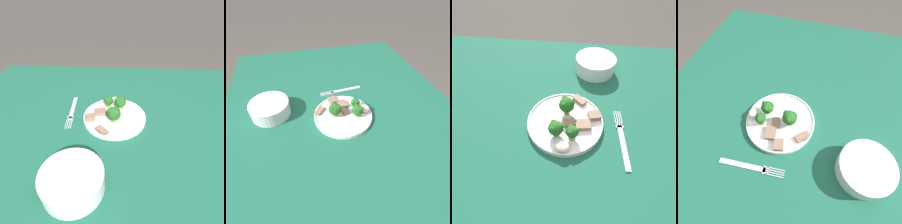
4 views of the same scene
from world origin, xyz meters
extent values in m
plane|color=#4C4742|center=(0.00, 0.00, 0.00)|extent=(8.00, 8.00, 0.00)
cube|color=#195642|center=(0.00, 0.00, 0.75)|extent=(1.34, 1.01, 0.03)
cylinder|color=brown|center=(0.61, -0.45, 0.37)|extent=(0.06, 0.06, 0.74)
cylinder|color=brown|center=(0.61, 0.45, 0.37)|extent=(0.06, 0.06, 0.74)
cylinder|color=white|center=(-0.01, 0.00, 0.77)|extent=(0.24, 0.24, 0.01)
torus|color=white|center=(-0.01, 0.00, 0.78)|extent=(0.24, 0.24, 0.01)
cube|color=silver|center=(0.16, -0.06, 0.77)|extent=(0.03, 0.15, 0.00)
cube|color=silver|center=(0.16, 0.01, 0.77)|extent=(0.03, 0.02, 0.00)
cube|color=silver|center=(0.16, 0.04, 0.77)|extent=(0.01, 0.06, 0.00)
cube|color=silver|center=(0.16, 0.04, 0.77)|extent=(0.01, 0.06, 0.00)
cube|color=silver|center=(0.15, 0.04, 0.77)|extent=(0.01, 0.06, 0.00)
cube|color=silver|center=(0.14, 0.04, 0.77)|extent=(0.01, 0.06, 0.00)
cylinder|color=white|center=(0.08, 0.29, 0.80)|extent=(0.16, 0.16, 0.06)
cylinder|color=silver|center=(0.08, 0.29, 0.79)|extent=(0.13, 0.13, 0.05)
cylinder|color=#709E56|center=(-0.01, 0.03, 0.79)|extent=(0.02, 0.02, 0.02)
sphere|color=#215B1E|center=(-0.01, 0.03, 0.82)|extent=(0.05, 0.05, 0.05)
sphere|color=#215B1E|center=(0.00, 0.03, 0.83)|extent=(0.02, 0.02, 0.02)
sphere|color=#215B1E|center=(-0.02, 0.05, 0.83)|extent=(0.02, 0.02, 0.02)
sphere|color=#215B1E|center=(-0.02, 0.02, 0.83)|extent=(0.02, 0.02, 0.02)
cylinder|color=#709E56|center=(-0.04, -0.05, 0.79)|extent=(0.02, 0.02, 0.02)
sphere|color=#215B1E|center=(-0.04, -0.05, 0.81)|extent=(0.04, 0.04, 0.04)
sphere|color=#215B1E|center=(-0.02, -0.05, 0.82)|extent=(0.02, 0.02, 0.02)
sphere|color=#215B1E|center=(-0.04, -0.04, 0.82)|extent=(0.02, 0.02, 0.02)
sphere|color=#215B1E|center=(-0.04, -0.06, 0.82)|extent=(0.02, 0.02, 0.02)
cylinder|color=#709E56|center=(0.01, -0.06, 0.79)|extent=(0.02, 0.02, 0.02)
sphere|color=#215B1E|center=(0.01, -0.06, 0.81)|extent=(0.04, 0.04, 0.04)
sphere|color=#215B1E|center=(0.02, -0.06, 0.82)|extent=(0.02, 0.02, 0.02)
sphere|color=#215B1E|center=(0.01, -0.05, 0.82)|extent=(0.02, 0.02, 0.02)
sphere|color=#215B1E|center=(0.01, -0.07, 0.82)|extent=(0.02, 0.02, 0.02)
cube|color=#846651|center=(0.04, -0.01, 0.79)|extent=(0.05, 0.04, 0.02)
cube|color=#846651|center=(0.08, 0.02, 0.79)|extent=(0.04, 0.04, 0.02)
cube|color=#846651|center=(0.03, 0.09, 0.79)|extent=(0.05, 0.05, 0.01)
cube|color=#846651|center=(0.00, -0.01, 0.79)|extent=(0.04, 0.04, 0.01)
ellipsoid|color=silver|center=(-0.01, -0.10, 0.79)|extent=(0.04, 0.04, 0.02)
camera|label=1|loc=(-0.04, 0.53, 1.19)|focal=28.00mm
camera|label=2|loc=(-0.51, 0.14, 1.29)|focal=28.00mm
camera|label=3|loc=(0.02, -0.33, 1.22)|focal=28.00mm
camera|label=4|loc=(0.27, 0.12, 1.31)|focal=28.00mm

